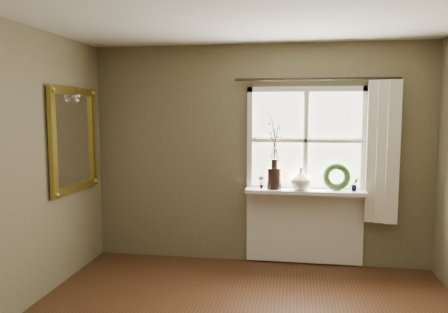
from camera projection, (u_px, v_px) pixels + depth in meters
name	position (u px, v px, depth m)	size (l,w,h in m)	color
wall_back	(259.00, 154.00, 5.24)	(4.00, 0.10, 2.60)	brown
window_frame	(306.00, 140.00, 5.06)	(1.36, 0.06, 1.24)	silver
window_sill	(305.00, 191.00, 5.02)	(1.36, 0.26, 0.04)	silver
window_apron	(304.00, 226.00, 5.17)	(1.36, 0.04, 0.88)	silver
dark_jug	(274.00, 178.00, 5.06)	(0.17, 0.17, 0.25)	black
cream_vase	(301.00, 179.00, 5.01)	(0.24, 0.24, 0.25)	silver
wreath	(336.00, 180.00, 4.99)	(0.31, 0.31, 0.08)	#2D4A21
potted_plant_left	(261.00, 182.00, 5.09)	(0.08, 0.05, 0.15)	#2D4A21
potted_plant_right	(355.00, 184.00, 4.92)	(0.08, 0.07, 0.15)	#2D4A21
curtain	(382.00, 152.00, 4.85)	(0.36, 0.12, 1.59)	beige
curtain_rod	(316.00, 79.00, 4.92)	(0.03, 0.03, 1.84)	black
gilt_mirror	(74.00, 140.00, 4.77)	(0.10, 0.96, 1.14)	white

